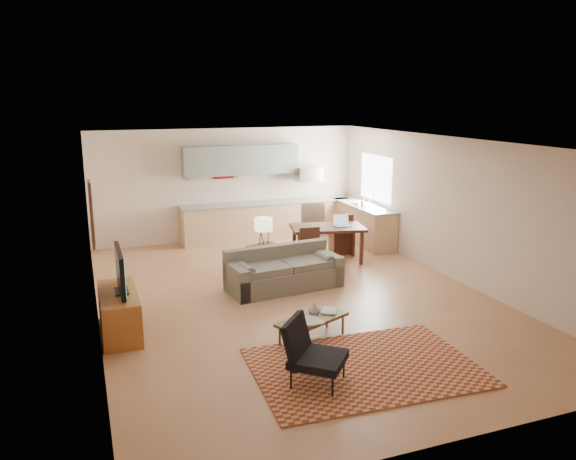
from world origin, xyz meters
name	(u,v)px	position (x,y,z in m)	size (l,w,h in m)	color
room	(294,222)	(0.00, 0.00, 1.35)	(9.00, 9.00, 9.00)	#A16A44
kitchen_counter_back	(267,220)	(0.90, 4.18, 0.46)	(4.26, 0.64, 0.92)	tan
kitchen_counter_right	(363,224)	(2.93, 3.00, 0.46)	(0.64, 2.26, 0.92)	tan
kitchen_range	(308,217)	(2.00, 4.18, 0.45)	(0.62, 0.62, 0.90)	#A5A8AD
kitchen_microwave	(309,174)	(2.00, 4.20, 1.55)	(0.62, 0.40, 0.35)	#A5A8AD
upper_cabinets	(241,160)	(0.30, 4.33, 1.95)	(2.80, 0.34, 0.70)	gray
window_right	(376,178)	(3.23, 3.00, 1.55)	(0.02, 1.40, 1.05)	white
wall_art_left	(92,214)	(-3.21, 0.90, 1.55)	(0.06, 0.42, 1.10)	brown
triptych	(224,168)	(-0.10, 4.47, 1.75)	(1.70, 0.04, 0.50)	beige
rug	(365,367)	(-0.08, -2.76, 0.01)	(2.86, 1.98, 0.02)	maroon
sofa	(284,269)	(0.01, 0.51, 0.37)	(2.16, 0.94, 0.75)	#5F574A
coffee_table	(312,329)	(-0.38, -1.72, 0.17)	(1.12, 0.44, 0.34)	#4B361E
book_a	(304,322)	(-0.57, -1.85, 0.35)	(0.26, 0.34, 0.03)	#980E0D
book_b	(322,310)	(-0.13, -1.52, 0.34)	(0.34, 0.37, 0.02)	navy
vase	(314,310)	(-0.32, -1.64, 0.42)	(0.20, 0.20, 0.18)	black
armchair	(318,353)	(-0.82, -2.94, 0.41)	(0.72, 0.72, 0.82)	black
tv_credenza	(119,313)	(-2.96, -0.51, 0.32)	(0.53, 1.39, 0.64)	brown
tv	(120,271)	(-2.91, -0.51, 0.96)	(0.11, 1.07, 0.64)	black
console_table	(264,263)	(-0.19, 1.10, 0.34)	(0.59, 0.39, 0.69)	#361B11
table_lamp	(264,231)	(-0.19, 1.10, 0.96)	(0.33, 0.33, 0.55)	beige
dining_table	(327,244)	(1.46, 1.82, 0.38)	(1.52, 0.87, 0.77)	#361B11
dining_chair_near	(312,251)	(0.88, 1.27, 0.44)	(0.42, 0.44, 0.88)	#361B11
dining_chair_far	(341,233)	(2.04, 2.37, 0.46)	(0.44, 0.46, 0.91)	#361B11
laptop	(343,221)	(1.76, 1.72, 0.89)	(0.32, 0.24, 0.24)	#A5A8AD
soap_bottle	(363,202)	(2.83, 2.85, 1.02)	(0.11, 0.11, 0.19)	beige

